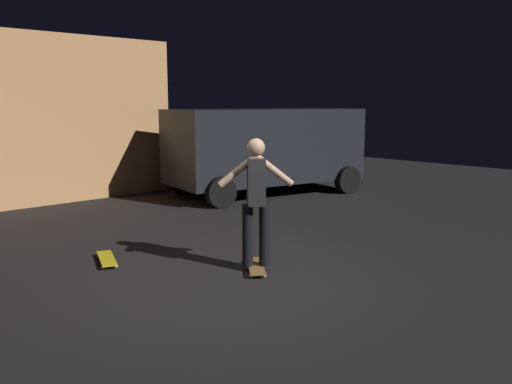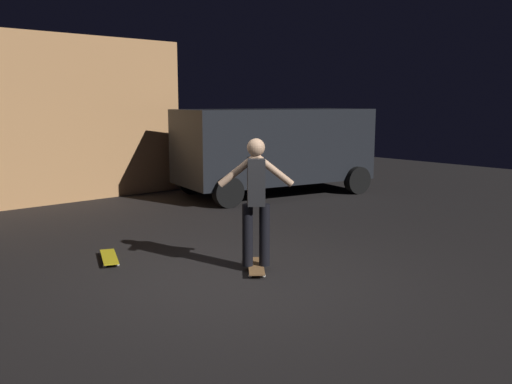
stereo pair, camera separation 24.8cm
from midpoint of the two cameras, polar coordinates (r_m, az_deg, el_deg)
name	(u,v)px [view 2 (the right image)]	position (r m, az deg, el deg)	size (l,w,h in m)	color
ground_plane	(233,280)	(6.89, -1.33, -9.18)	(28.00, 28.00, 0.00)	black
parked_van	(275,146)	(13.05, 2.51, 4.84)	(4.89, 2.98, 2.03)	black
skateboard_ridden	(256,266)	(7.24, 0.99, -7.80)	(0.65, 0.73, 0.07)	olive
skateboard_spare	(109,257)	(7.89, -14.24, -6.63)	(0.48, 0.80, 0.07)	gold
skater	(256,193)	(7.01, 1.01, -0.11)	(0.82, 0.69, 1.67)	black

